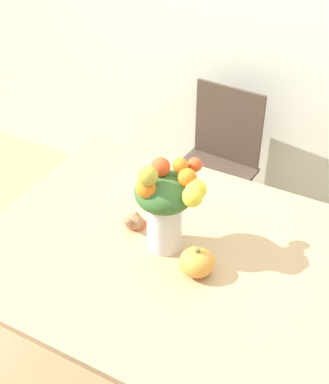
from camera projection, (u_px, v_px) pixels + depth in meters
name	position (u px, v px, depth m)	size (l,w,h in m)	color
ground_plane	(167.00, 366.00, 2.49)	(12.00, 12.00, 0.00)	tan
dining_table	(168.00, 264.00, 2.09)	(1.44, 1.15, 0.74)	tan
flower_vase	(166.00, 203.00, 1.94)	(0.27, 0.23, 0.40)	silver
pumpkin	(197.00, 262.00, 1.92)	(0.13, 0.13, 0.12)	gold
turkey_figurine	(135.00, 220.00, 2.13)	(0.08, 0.11, 0.07)	#936642
dining_chair_near_window	(215.00, 167.00, 2.96)	(0.45, 0.45, 0.91)	#47382D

